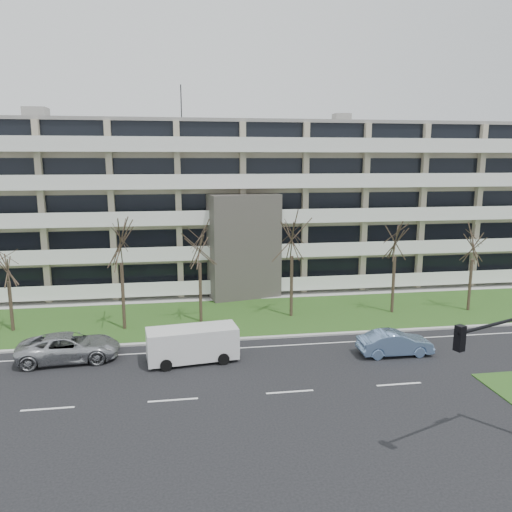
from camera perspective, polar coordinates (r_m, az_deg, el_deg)
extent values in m
plane|color=black|center=(26.91, 3.89, -15.24)|extent=(160.00, 160.00, 0.00)
cube|color=#2F541C|center=(38.79, -0.29, -6.82)|extent=(90.00, 10.00, 0.06)
cube|color=#B2B2AD|center=(34.11, 0.95, -9.30)|extent=(90.00, 0.35, 0.12)
cube|color=#B2B2AD|center=(44.01, -1.33, -4.64)|extent=(90.00, 2.00, 0.08)
cube|color=white|center=(32.74, 1.39, -10.29)|extent=(90.00, 0.12, 0.01)
cube|color=#BAB091|center=(49.53, -2.41, 5.88)|extent=(60.00, 12.00, 15.00)
cube|color=gray|center=(49.45, -2.49, 14.75)|extent=(60.50, 12.50, 0.30)
cube|color=#4C4742|center=(43.02, -1.36, 1.09)|extent=(6.39, 3.69, 9.00)
cube|color=black|center=(43.33, -1.31, -2.21)|extent=(4.92, 1.19, 3.50)
cube|color=gray|center=(50.81, -23.83, 14.60)|extent=(2.00, 2.00, 1.20)
cylinder|color=black|center=(49.32, -8.55, 16.81)|extent=(0.10, 0.10, 3.50)
cube|color=black|center=(44.45, -1.51, -1.75)|extent=(58.00, 0.10, 1.80)
cube|color=white|center=(44.15, -1.39, -3.84)|extent=(58.00, 1.40, 0.22)
cube|color=white|center=(43.37, -1.28, -3.29)|extent=(58.00, 0.08, 1.00)
cube|color=black|center=(43.89, -1.53, 2.08)|extent=(58.00, 0.10, 1.80)
cube|color=white|center=(43.48, -1.41, -0.01)|extent=(58.00, 1.40, 0.22)
cube|color=white|center=(42.73, -1.30, 0.61)|extent=(58.00, 0.08, 1.00)
cube|color=black|center=(43.52, -1.55, 5.98)|extent=(58.00, 0.10, 1.80)
cube|color=white|center=(43.01, -1.42, 3.91)|extent=(58.00, 1.40, 0.22)
cube|color=white|center=(42.30, -1.32, 4.61)|extent=(58.00, 0.08, 1.00)
cube|color=black|center=(43.37, -1.57, 9.93)|extent=(58.00, 0.10, 1.80)
cube|color=white|center=(42.75, -1.44, 7.91)|extent=(58.00, 1.40, 0.22)
cube|color=white|center=(42.08, -1.33, 8.68)|extent=(58.00, 0.08, 1.00)
cube|color=black|center=(43.42, -1.59, 13.90)|extent=(58.00, 0.10, 1.80)
cube|color=white|center=(42.69, -1.46, 11.93)|extent=(58.00, 1.40, 0.22)
cube|color=white|center=(42.06, -1.35, 12.76)|extent=(58.00, 0.08, 1.00)
imported|color=#A6A8AD|center=(32.38, -20.57, -9.73)|extent=(6.05, 3.10, 1.64)
imported|color=#7192C4|center=(32.36, 15.59, -9.56)|extent=(4.56, 1.63, 1.50)
cube|color=silver|center=(30.34, -7.29, -9.85)|extent=(5.53, 2.62, 1.87)
cube|color=black|center=(30.15, -7.32, -8.89)|extent=(5.12, 2.43, 0.69)
cube|color=silver|center=(30.83, -2.60, -9.72)|extent=(0.58, 1.90, 1.18)
cylinder|color=black|center=(29.55, -10.24, -12.18)|extent=(0.72, 0.33, 0.69)
cylinder|color=black|center=(31.36, -10.61, -10.79)|extent=(0.72, 0.33, 0.69)
cylinder|color=black|center=(30.00, -3.73, -11.65)|extent=(0.72, 0.33, 0.69)
cylinder|color=black|center=(31.79, -4.50, -10.33)|extent=(0.72, 0.33, 0.69)
cylinder|color=black|center=(21.74, 26.10, -6.88)|extent=(4.74, 1.96, 0.14)
cube|color=black|center=(19.98, 22.26, -8.68)|extent=(0.40, 0.40, 0.97)
sphere|color=red|center=(19.88, 22.33, -7.84)|extent=(0.19, 0.19, 0.19)
sphere|color=orange|center=(19.98, 22.26, -8.68)|extent=(0.19, 0.19, 0.19)
sphere|color=green|center=(20.08, 22.20, -9.52)|extent=(0.19, 0.19, 0.19)
cylinder|color=#382B21|center=(38.91, -26.21, -5.20)|extent=(0.24, 0.24, 3.59)
cylinder|color=#382B21|center=(36.38, -14.95, -4.49)|extent=(0.24, 0.24, 4.83)
cylinder|color=#382B21|center=(36.97, -6.37, -4.21)|extent=(0.24, 0.24, 4.48)
cylinder|color=#382B21|center=(38.13, 4.07, -3.50)|extent=(0.24, 0.24, 4.74)
cylinder|color=#382B21|center=(40.41, 15.41, -3.20)|extent=(0.24, 0.24, 4.52)
cylinder|color=#382B21|center=(43.04, 23.25, -3.09)|extent=(0.24, 0.24, 4.17)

